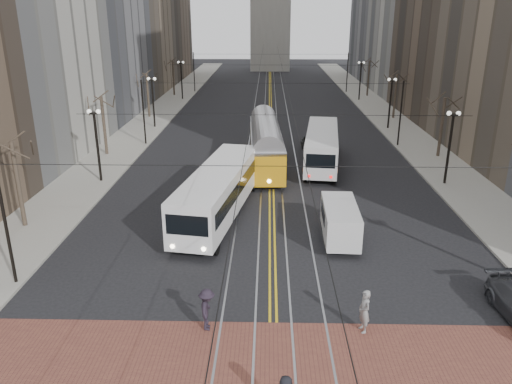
# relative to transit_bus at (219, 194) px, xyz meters

# --- Properties ---
(ground) EXTENTS (260.00, 260.00, 0.00)m
(ground) POSITION_rel_transit_bus_xyz_m (3.50, -11.02, -1.65)
(ground) COLOR black
(ground) RESTS_ON ground
(sidewalk_left) EXTENTS (5.00, 140.00, 0.15)m
(sidewalk_left) POSITION_rel_transit_bus_xyz_m (-11.50, 33.98, -1.58)
(sidewalk_left) COLOR gray
(sidewalk_left) RESTS_ON ground
(sidewalk_right) EXTENTS (5.00, 140.00, 0.15)m
(sidewalk_right) POSITION_rel_transit_bus_xyz_m (18.50, 33.98, -1.58)
(sidewalk_right) COLOR gray
(sidewalk_right) RESTS_ON ground
(crosswalk_band) EXTENTS (25.00, 6.00, 0.01)m
(crosswalk_band) POSITION_rel_transit_bus_xyz_m (3.50, -15.02, -1.64)
(crosswalk_band) COLOR brown
(crosswalk_band) RESTS_ON ground
(streetcar_rails) EXTENTS (4.80, 130.00, 0.02)m
(streetcar_rails) POSITION_rel_transit_bus_xyz_m (3.50, 33.98, -1.65)
(streetcar_rails) COLOR gray
(streetcar_rails) RESTS_ON ground
(centre_lines) EXTENTS (0.42, 130.00, 0.01)m
(centre_lines) POSITION_rel_transit_bus_xyz_m (3.50, 33.98, -1.64)
(centre_lines) COLOR gold
(centre_lines) RESTS_ON ground
(lamp_posts) EXTENTS (27.60, 57.20, 5.60)m
(lamp_posts) POSITION_rel_transit_bus_xyz_m (3.50, 17.73, 1.15)
(lamp_posts) COLOR black
(lamp_posts) RESTS_ON ground
(street_trees) EXTENTS (31.68, 53.28, 5.60)m
(street_trees) POSITION_rel_transit_bus_xyz_m (3.50, 24.23, 1.15)
(street_trees) COLOR #382D23
(street_trees) RESTS_ON ground
(trolley_wires) EXTENTS (25.96, 120.00, 6.60)m
(trolley_wires) POSITION_rel_transit_bus_xyz_m (3.50, 23.81, 2.12)
(trolley_wires) COLOR black
(trolley_wires) RESTS_ON ground
(transit_bus) EXTENTS (4.88, 13.47, 3.30)m
(transit_bus) POSITION_rel_transit_bus_xyz_m (0.00, 0.00, 0.00)
(transit_bus) COLOR silver
(transit_bus) RESTS_ON ground
(streetcar) EXTENTS (3.20, 14.05, 3.29)m
(streetcar) POSITION_rel_transit_bus_xyz_m (3.00, 11.83, -0.01)
(streetcar) COLOR orange
(streetcar) RESTS_ON ground
(rear_bus) EXTENTS (4.01, 12.34, 3.16)m
(rear_bus) POSITION_rel_transit_bus_xyz_m (7.95, 12.18, -0.07)
(rear_bus) COLOR silver
(rear_bus) RESTS_ON ground
(cargo_van) EXTENTS (2.09, 5.09, 2.23)m
(cargo_van) POSITION_rel_transit_bus_xyz_m (7.50, -3.49, -0.54)
(cargo_van) COLOR silver
(cargo_van) RESTS_ON ground
(sedan_grey) EXTENTS (2.21, 4.65, 1.53)m
(sedan_grey) POSITION_rel_transit_bus_xyz_m (7.50, 16.69, -0.88)
(sedan_grey) COLOR #3F4347
(sedan_grey) RESTS_ON ground
(pedestrian_b) EXTENTS (0.62, 0.80, 1.94)m
(pedestrian_b) POSITION_rel_transit_bus_xyz_m (7.34, -12.52, -0.67)
(pedestrian_b) COLOR gray
(pedestrian_b) RESTS_ON crosswalk_band
(pedestrian_d) EXTENTS (0.78, 1.27, 1.90)m
(pedestrian_d) POSITION_rel_transit_bus_xyz_m (0.66, -12.52, -0.69)
(pedestrian_d) COLOR black
(pedestrian_d) RESTS_ON crosswalk_band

